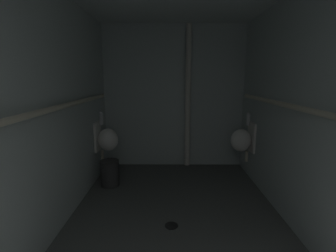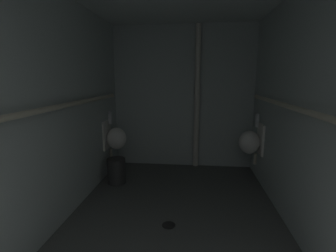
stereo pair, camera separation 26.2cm
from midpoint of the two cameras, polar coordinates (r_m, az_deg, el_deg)
floor at (r=2.64m, az=-1.12°, el=-24.91°), size 2.46×4.21×0.08m
wall_left at (r=2.50m, az=-29.89°, el=2.07°), size 0.06×4.21×2.37m
wall_right at (r=2.45m, az=28.14°, el=2.06°), size 0.06×4.21×2.37m
wall_back at (r=4.23m, az=-0.48°, el=6.61°), size 2.46×0.06×2.37m
urinal_left_mid at (r=3.90m, az=-15.80°, el=-2.85°), size 0.32×0.30×0.76m
urinal_right_mid at (r=3.84m, az=14.86°, el=-3.02°), size 0.32×0.30×0.76m
supply_pipe_left at (r=2.45m, az=-28.19°, el=3.36°), size 0.06×3.45×0.06m
supply_pipe_right at (r=2.37m, az=26.73°, el=3.26°), size 0.06×3.47×0.06m
standpipe_back_wall at (r=4.12m, az=2.77°, el=6.49°), size 0.09×0.09×2.32m
floor_drain at (r=2.78m, az=-2.12°, el=-21.87°), size 0.14×0.14×0.01m
waste_bin at (r=3.71m, az=-15.24°, el=-10.36°), size 0.27×0.27×0.36m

